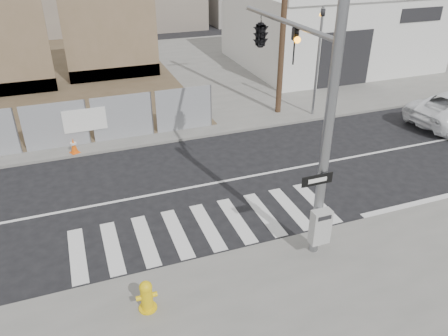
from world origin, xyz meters
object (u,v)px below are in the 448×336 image
object	(u,v)px
auto_shop	(329,27)
fire_hydrant	(147,296)
traffic_cone_d	(74,146)
signal_pole	(280,68)

from	to	relation	value
auto_shop	fire_hydrant	distance (m)	24.74
traffic_cone_d	auto_shop	bearing A→B (deg)	26.40
signal_pole	traffic_cone_d	size ratio (longest dim) A/B	10.55
fire_hydrant	auto_shop	bearing A→B (deg)	49.75
auto_shop	traffic_cone_d	world-z (taller)	auto_shop
fire_hydrant	traffic_cone_d	distance (m)	9.64
auto_shop	traffic_cone_d	xyz separation A→B (m)	(-17.62, -8.75, -2.09)
signal_pole	auto_shop	xyz separation A→B (m)	(11.50, 15.01, -2.25)
signal_pole	fire_hydrant	world-z (taller)	signal_pole
fire_hydrant	traffic_cone_d	bearing A→B (deg)	98.42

